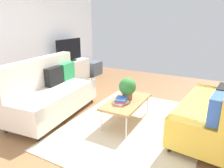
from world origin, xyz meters
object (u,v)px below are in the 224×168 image
storage_trunk (94,68)px  bottle_0 (60,60)px  couch_beige (51,93)px  couch_green (216,110)px  tv_console (70,72)px  coffee_table (127,102)px  potted_plant (127,88)px  tv (69,51)px  table_book_0 (121,102)px  vase_0 (54,62)px

storage_trunk → bottle_0: (-1.52, 0.06, 0.54)m
couch_beige → storage_trunk: size_ratio=3.80×
couch_green → tv_console: (1.20, 3.93, -0.13)m
tv_console → bottle_0: bottle_0 is taller
couch_beige → coffee_table: size_ratio=1.80×
potted_plant → couch_beige: bearing=107.6°
couch_green → tv_console: 4.11m
couch_green → tv: 4.12m
coffee_table → bottle_0: bearing=67.0°
table_book_0 → tv: bearing=56.6°
couch_green → table_book_0: couch_green is taller
coffee_table → tv_console: tv_console is taller
storage_trunk → potted_plant: bearing=-136.3°
storage_trunk → table_book_0: (-2.73, -2.38, 0.22)m
potted_plant → vase_0: bearing=71.9°
potted_plant → bottle_0: bearing=68.0°
couch_beige → potted_plant: (0.45, -1.41, 0.20)m
couch_green → potted_plant: (-0.22, 1.43, 0.20)m
couch_beige → table_book_0: 1.41m
couch_beige → table_book_0: couch_beige is taller
tv_console → potted_plant: bearing=-119.5°
couch_green → bottle_0: bearing=84.8°
couch_green → tv_console: size_ratio=1.41×
coffee_table → potted_plant: size_ratio=2.76×
tv → table_book_0: (-1.63, -2.46, -0.51)m
bottle_0 → vase_0: bearing=150.3°
coffee_table → storage_trunk: size_ratio=2.12×
bottle_0 → tv_console: bearing=5.4°
couch_beige → tv_console: (1.86, 1.09, -0.13)m
tv → couch_beige: bearing=-150.1°
potted_plant → couch_green: bearing=-81.3°
storage_trunk → table_book_0: size_ratio=2.17×
couch_beige → bottle_0: 1.81m
coffee_table → storage_trunk: bearing=43.2°
coffee_table → vase_0: (0.89, 2.56, 0.33)m
couch_green → storage_trunk: couch_green is taller
table_book_0 → couch_green: bearing=-73.5°
couch_beige → bottle_0: size_ratio=8.37×
table_book_0 → bottle_0: 2.74m
couch_beige → tv: bearing=-156.0°
couch_beige → potted_plant: bearing=101.7°
tv_console → potted_plant: size_ratio=3.51×
couch_green → storage_trunk: (2.30, 3.83, -0.23)m
tv_console → storage_trunk: 1.11m
table_book_0 → vase_0: 2.75m
couch_green → vase_0: size_ratio=12.23×
couch_green → couch_beige: bearing=109.3°
couch_beige → vase_0: couch_beige is taller
couch_green → bottle_0: (0.77, 3.89, 0.31)m
vase_0 → table_book_0: bearing=-112.4°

